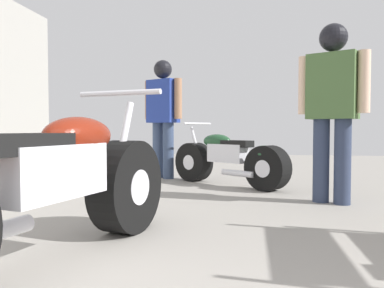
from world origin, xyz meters
The scene contains 5 objects.
ground_plane centered at (0.00, 3.24, 0.00)m, with size 15.86×15.86×0.00m, color gray.
motorcycle_maroon_cruiser centered at (-0.50, 1.76, 0.43)m, with size 0.85×2.18×1.03m.
motorcycle_black_naked centered at (0.31, 4.96, 0.34)m, with size 1.59×1.23×0.84m.
mechanic_in_blue centered at (1.40, 3.92, 1.08)m, with size 0.68×0.44×1.80m.
mechanic_with_helmet centered at (-0.73, 5.59, 1.07)m, with size 0.67×0.44×1.79m.
Camera 1 is at (0.59, -0.16, 0.76)m, focal length 36.32 mm.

